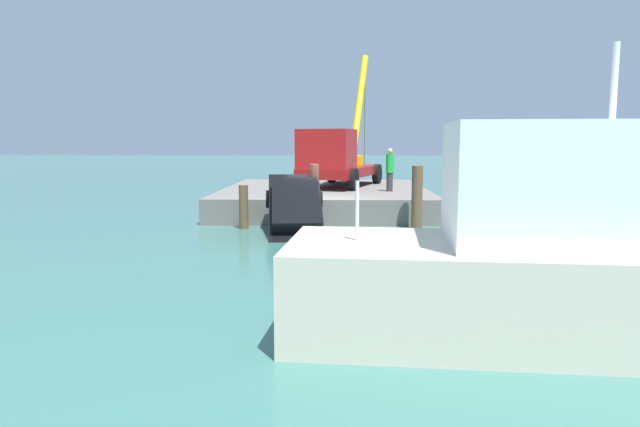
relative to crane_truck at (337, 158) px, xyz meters
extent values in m
plane|color=#386B60|center=(6.01, -0.56, -2.38)|extent=(200.00, 200.00, 0.00)
cube|color=slate|center=(0.26, -0.56, -1.89)|extent=(11.26, 9.35, 0.99)
cube|color=maroon|center=(-0.68, 0.23, -0.67)|extent=(6.76, 4.29, 0.45)
cube|color=#AF1919|center=(1.48, -0.47, 0.44)|extent=(2.41, 2.79, 1.77)
cylinder|color=black|center=(1.80, 0.72, -0.89)|extent=(1.04, 0.59, 1.00)
cylinder|color=black|center=(1.04, -1.62, -0.89)|extent=(1.04, 0.59, 1.00)
cylinder|color=black|center=(-2.40, 2.09, -0.89)|extent=(1.04, 0.59, 1.00)
cylinder|color=black|center=(-3.16, -0.26, -0.89)|extent=(1.04, 0.59, 1.00)
cylinder|color=#E5B20C|center=(-4.55, 1.22, 2.77)|extent=(4.49, 1.21, 5.84)
cube|color=#E5B20C|center=(-2.48, 0.82, -0.19)|extent=(1.00, 1.00, 0.50)
cylinder|color=#4C4C19|center=(-6.61, 1.62, 2.33)|extent=(0.04, 0.04, 6.50)
cylinder|color=#333333|center=(2.13, 2.33, -0.98)|extent=(0.28, 0.28, 0.82)
cylinder|color=green|center=(2.13, 2.33, -0.16)|extent=(0.34, 0.34, 0.82)
sphere|color=tan|center=(2.13, 2.33, 0.37)|extent=(0.24, 0.24, 0.24)
cube|color=black|center=(8.10, -1.39, -1.86)|extent=(4.04, 2.22, 2.94)
cube|color=black|center=(8.23, -1.38, -1.29)|extent=(2.38, 1.82, 1.72)
cylinder|color=black|center=(9.05, -0.38, -2.96)|extent=(0.91, 0.31, 0.89)
cylinder|color=black|center=(9.24, -2.18, -2.96)|extent=(0.91, 0.31, 0.89)
cylinder|color=black|center=(6.61, -0.64, -1.27)|extent=(0.91, 0.31, 0.89)
cylinder|color=black|center=(6.80, -2.44, -1.27)|extent=(0.91, 0.31, 0.89)
cube|color=beige|center=(18.32, 4.83, -2.01)|extent=(3.95, 11.46, 2.38)
cube|color=white|center=(18.27, 4.27, 0.16)|extent=(2.81, 5.09, 1.95)
cylinder|color=white|center=(18.27, 4.27, 1.74)|extent=(0.10, 0.10, 1.20)
cylinder|color=silver|center=(17.94, 0.35, -0.31)|extent=(0.06, 0.06, 1.00)
cylinder|color=brown|center=(6.65, -3.39, -1.58)|extent=(0.33, 0.33, 1.60)
cylinder|color=brown|center=(6.73, -0.81, -1.20)|extent=(0.32, 0.32, 2.37)
cylinder|color=brown|center=(6.61, 2.91, -1.23)|extent=(0.39, 0.39, 2.31)
camera|label=1|loc=(27.43, 0.01, 0.85)|focal=32.33mm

